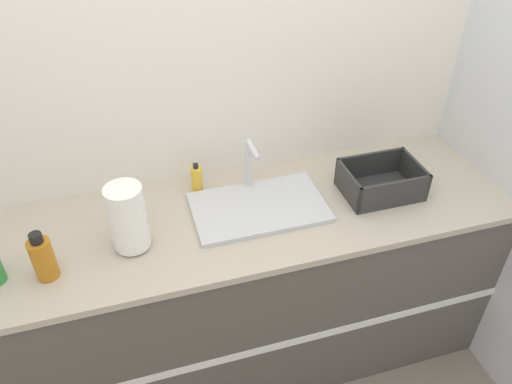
{
  "coord_description": "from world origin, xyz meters",
  "views": [
    {
      "loc": [
        -0.42,
        -1.16,
        2.16
      ],
      "look_at": [
        0.02,
        0.29,
        1.01
      ],
      "focal_mm": 35.0,
      "sensor_mm": 36.0,
      "label": 1
    }
  ],
  "objects": [
    {
      "name": "wall_right",
      "position": [
        1.09,
        0.32,
        1.3
      ],
      "size": [
        0.06,
        2.63,
        2.6
      ],
      "color": "silver",
      "rests_on": "ground_plane"
    },
    {
      "name": "counter_cabinet",
      "position": [
        0.0,
        0.32,
        0.45
      ],
      "size": [
        2.14,
        0.66,
        0.89
      ],
      "color": "#514C47",
      "rests_on": "ground_plane"
    },
    {
      "name": "sink",
      "position": [
        0.04,
        0.33,
        0.91
      ],
      "size": [
        0.53,
        0.33,
        0.25
      ],
      "color": "silver",
      "rests_on": "counter_cabinet"
    },
    {
      "name": "paper_towel_roll",
      "position": [
        -0.47,
        0.25,
        1.03
      ],
      "size": [
        0.13,
        0.13,
        0.26
      ],
      "color": "#4C4C51",
      "rests_on": "counter_cabinet"
    },
    {
      "name": "bottle_amber",
      "position": [
        -0.76,
        0.18,
        0.98
      ],
      "size": [
        0.08,
        0.08,
        0.19
      ],
      "color": "#B26B19",
      "rests_on": "counter_cabinet"
    },
    {
      "name": "soap_dispenser",
      "position": [
        -0.17,
        0.52,
        0.95
      ],
      "size": [
        0.05,
        0.05,
        0.13
      ],
      "color": "gold",
      "rests_on": "counter_cabinet"
    },
    {
      "name": "dish_rack",
      "position": [
        0.56,
        0.29,
        0.94
      ],
      "size": [
        0.31,
        0.23,
        0.13
      ],
      "color": "#2D2D2D",
      "rests_on": "counter_cabinet"
    },
    {
      "name": "wall_back",
      "position": [
        0.0,
        0.66,
        1.3
      ],
      "size": [
        4.52,
        0.06,
        2.6
      ],
      "color": "silver",
      "rests_on": "ground_plane"
    }
  ]
}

